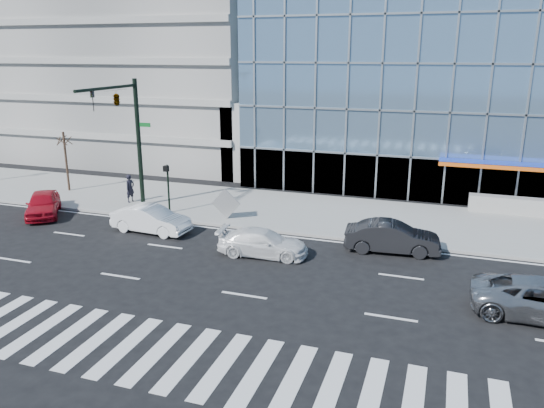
{
  "coord_description": "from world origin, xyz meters",
  "views": [
    {
      "loc": [
        7.52,
        -22.65,
        9.77
      ],
      "look_at": [
        -1.14,
        3.0,
        1.92
      ],
      "focal_mm": 35.0,
      "sensor_mm": 36.0,
      "label": 1
    }
  ],
  "objects_px": {
    "street_tree_near": "(64,140)",
    "tilted_panel": "(226,204)",
    "dark_sedan": "(392,237)",
    "red_sedan": "(43,204)",
    "white_sedan": "(151,219)",
    "pedestrian": "(130,188)",
    "traffic_signal": "(123,114)",
    "white_suv": "(263,243)",
    "ped_signal_post": "(168,181)"
  },
  "relations": [
    {
      "from": "ped_signal_post",
      "to": "tilted_panel",
      "type": "bearing_deg",
      "value": 0.85
    },
    {
      "from": "dark_sedan",
      "to": "tilted_panel",
      "type": "xyz_separation_m",
      "value": [
        -9.92,
        2.0,
        0.29
      ]
    },
    {
      "from": "tilted_panel",
      "to": "traffic_signal",
      "type": "bearing_deg",
      "value": -175.81
    },
    {
      "from": "street_tree_near",
      "to": "red_sedan",
      "type": "bearing_deg",
      "value": -66.25
    },
    {
      "from": "traffic_signal",
      "to": "ped_signal_post",
      "type": "relative_size",
      "value": 2.67
    },
    {
      "from": "pedestrian",
      "to": "red_sedan",
      "type": "bearing_deg",
      "value": 150.61
    },
    {
      "from": "white_sedan",
      "to": "pedestrian",
      "type": "height_order",
      "value": "pedestrian"
    },
    {
      "from": "traffic_signal",
      "to": "red_sedan",
      "type": "bearing_deg",
      "value": -155.17
    },
    {
      "from": "white_suv",
      "to": "ped_signal_post",
      "type": "bearing_deg",
      "value": 55.55
    },
    {
      "from": "street_tree_near",
      "to": "dark_sedan",
      "type": "bearing_deg",
      "value": -10.96
    },
    {
      "from": "traffic_signal",
      "to": "dark_sedan",
      "type": "xyz_separation_m",
      "value": [
        16.23,
        -1.57,
        -5.39
      ]
    },
    {
      "from": "traffic_signal",
      "to": "tilted_panel",
      "type": "distance_m",
      "value": 8.12
    },
    {
      "from": "dark_sedan",
      "to": "tilted_panel",
      "type": "bearing_deg",
      "value": 73.27
    },
    {
      "from": "traffic_signal",
      "to": "tilted_panel",
      "type": "relative_size",
      "value": 6.15
    },
    {
      "from": "white_sedan",
      "to": "dark_sedan",
      "type": "distance_m",
      "value": 13.14
    },
    {
      "from": "traffic_signal",
      "to": "street_tree_near",
      "type": "height_order",
      "value": "traffic_signal"
    },
    {
      "from": "street_tree_near",
      "to": "dark_sedan",
      "type": "relative_size",
      "value": 0.9
    },
    {
      "from": "street_tree_near",
      "to": "tilted_panel",
      "type": "distance_m",
      "value": 13.81
    },
    {
      "from": "ped_signal_post",
      "to": "pedestrian",
      "type": "bearing_deg",
      "value": 159.35
    },
    {
      "from": "dark_sedan",
      "to": "red_sedan",
      "type": "bearing_deg",
      "value": 86.38
    },
    {
      "from": "ped_signal_post",
      "to": "traffic_signal",
      "type": "bearing_deg",
      "value": -171.48
    },
    {
      "from": "white_sedan",
      "to": "tilted_panel",
      "type": "xyz_separation_m",
      "value": [
        3.17,
        3.2,
        0.32
      ]
    },
    {
      "from": "street_tree_near",
      "to": "red_sedan",
      "type": "relative_size",
      "value": 0.95
    },
    {
      "from": "street_tree_near",
      "to": "dark_sedan",
      "type": "height_order",
      "value": "street_tree_near"
    },
    {
      "from": "white_sedan",
      "to": "traffic_signal",
      "type": "bearing_deg",
      "value": 52.51
    },
    {
      "from": "traffic_signal",
      "to": "ped_signal_post",
      "type": "xyz_separation_m",
      "value": [
        2.5,
        0.37,
        -4.02
      ]
    },
    {
      "from": "street_tree_near",
      "to": "tilted_panel",
      "type": "xyz_separation_m",
      "value": [
        13.31,
        -2.5,
        -2.71
      ]
    },
    {
      "from": "white_sedan",
      "to": "pedestrian",
      "type": "relative_size",
      "value": 2.45
    },
    {
      "from": "white_sedan",
      "to": "pedestrian",
      "type": "bearing_deg",
      "value": 47.27
    },
    {
      "from": "street_tree_near",
      "to": "white_suv",
      "type": "relative_size",
      "value": 0.94
    },
    {
      "from": "white_sedan",
      "to": "red_sedan",
      "type": "height_order",
      "value": "red_sedan"
    },
    {
      "from": "street_tree_near",
      "to": "white_sedan",
      "type": "height_order",
      "value": "street_tree_near"
    },
    {
      "from": "red_sedan",
      "to": "tilted_panel",
      "type": "distance_m",
      "value": 11.36
    },
    {
      "from": "traffic_signal",
      "to": "white_sedan",
      "type": "relative_size",
      "value": 1.77
    },
    {
      "from": "traffic_signal",
      "to": "tilted_panel",
      "type": "xyz_separation_m",
      "value": [
        6.31,
        0.43,
        -5.1
      ]
    },
    {
      "from": "traffic_signal",
      "to": "street_tree_near",
      "type": "distance_m",
      "value": 7.96
    },
    {
      "from": "street_tree_near",
      "to": "tilted_panel",
      "type": "relative_size",
      "value": 3.25
    },
    {
      "from": "ped_signal_post",
      "to": "street_tree_near",
      "type": "relative_size",
      "value": 0.71
    },
    {
      "from": "traffic_signal",
      "to": "ped_signal_post",
      "type": "bearing_deg",
      "value": 8.52
    },
    {
      "from": "street_tree_near",
      "to": "pedestrian",
      "type": "bearing_deg",
      "value": -11.48
    },
    {
      "from": "white_sedan",
      "to": "red_sedan",
      "type": "bearing_deg",
      "value": 89.76
    },
    {
      "from": "white_suv",
      "to": "traffic_signal",
      "type": "bearing_deg",
      "value": 63.75
    },
    {
      "from": "white_sedan",
      "to": "dark_sedan",
      "type": "relative_size",
      "value": 0.96
    },
    {
      "from": "ped_signal_post",
      "to": "dark_sedan",
      "type": "height_order",
      "value": "ped_signal_post"
    },
    {
      "from": "ped_signal_post",
      "to": "white_suv",
      "type": "bearing_deg",
      "value": -29.92
    },
    {
      "from": "white_sedan",
      "to": "pedestrian",
      "type": "xyz_separation_m",
      "value": [
        -4.25,
        4.5,
        0.33
      ]
    },
    {
      "from": "street_tree_near",
      "to": "pedestrian",
      "type": "xyz_separation_m",
      "value": [
        5.89,
        -1.2,
        -2.71
      ]
    },
    {
      "from": "dark_sedan",
      "to": "red_sedan",
      "type": "height_order",
      "value": "dark_sedan"
    },
    {
      "from": "tilted_panel",
      "to": "white_suv",
      "type": "bearing_deg",
      "value": -48.69
    },
    {
      "from": "white_suv",
      "to": "red_sedan",
      "type": "xyz_separation_m",
      "value": [
        -14.97,
        1.88,
        0.1
      ]
    }
  ]
}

